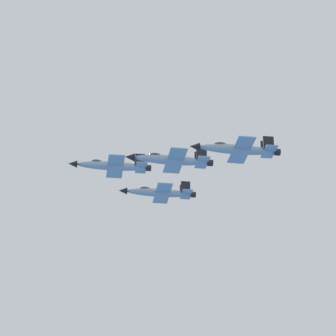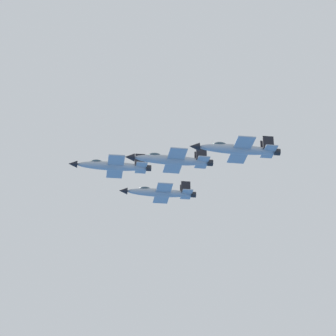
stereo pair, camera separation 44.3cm
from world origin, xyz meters
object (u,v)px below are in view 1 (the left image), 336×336
(jet_left_outer, at_px, (237,149))
(jet_lead, at_px, (112,166))
(jet_left_wingman, at_px, (171,160))
(jet_right_wingman, at_px, (159,192))

(jet_left_outer, bearing_deg, jet_lead, -40.54)
(jet_left_wingman, distance_m, jet_left_outer, 16.03)
(jet_lead, bearing_deg, jet_right_wingman, -138.84)
(jet_lead, xyz_separation_m, jet_right_wingman, (-0.60, 15.88, -1.09))
(jet_lead, relative_size, jet_left_wingman, 0.97)
(jet_left_wingman, height_order, jet_left_outer, jet_left_wingman)
(jet_right_wingman, bearing_deg, jet_left_wingman, 90.36)
(jet_lead, bearing_deg, jet_left_wingman, 140.43)
(jet_left_wingman, bearing_deg, jet_left_outer, 138.63)
(jet_lead, distance_m, jet_right_wingman, 15.93)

